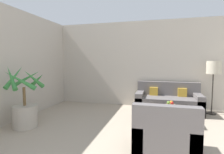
{
  "coord_description": "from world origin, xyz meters",
  "views": [
    {
      "loc": [
        0.05,
        0.81,
        1.42
      ],
      "look_at": [
        -1.21,
        5.52,
        1.0
      ],
      "focal_mm": 28.0,
      "sensor_mm": 36.0,
      "label": 1
    }
  ],
  "objects_px": {
    "coffee_table": "(168,109)",
    "orange_fruit": "(171,102)",
    "sofa_loveseat": "(168,102)",
    "apple_red": "(172,103)",
    "floor_lamp": "(214,69)",
    "armchair": "(165,138)",
    "ottoman": "(167,124)",
    "potted_palm": "(25,107)",
    "apple_green": "(168,103)",
    "fruit_bowl": "(171,105)"
  },
  "relations": [
    {
      "from": "sofa_loveseat",
      "to": "floor_lamp",
      "type": "height_order",
      "value": "floor_lamp"
    },
    {
      "from": "coffee_table",
      "to": "potted_palm",
      "type": "bearing_deg",
      "value": -160.73
    },
    {
      "from": "potted_palm",
      "to": "apple_red",
      "type": "height_order",
      "value": "potted_palm"
    },
    {
      "from": "orange_fruit",
      "to": "apple_red",
      "type": "bearing_deg",
      "value": -79.89
    },
    {
      "from": "potted_palm",
      "to": "floor_lamp",
      "type": "bearing_deg",
      "value": 26.66
    },
    {
      "from": "sofa_loveseat",
      "to": "apple_green",
      "type": "height_order",
      "value": "sofa_loveseat"
    },
    {
      "from": "apple_red",
      "to": "ottoman",
      "type": "distance_m",
      "value": 0.71
    },
    {
      "from": "apple_green",
      "to": "armchair",
      "type": "xyz_separation_m",
      "value": [
        -0.13,
        -1.5,
        -0.2
      ]
    },
    {
      "from": "ottoman",
      "to": "armchair",
      "type": "bearing_deg",
      "value": -94.43
    },
    {
      "from": "potted_palm",
      "to": "apple_green",
      "type": "distance_m",
      "value": 3.22
    },
    {
      "from": "fruit_bowl",
      "to": "ottoman",
      "type": "height_order",
      "value": "fruit_bowl"
    },
    {
      "from": "ottoman",
      "to": "orange_fruit",
      "type": "bearing_deg",
      "value": 79.98
    },
    {
      "from": "apple_green",
      "to": "ottoman",
      "type": "xyz_separation_m",
      "value": [
        -0.06,
        -0.64,
        -0.29
      ]
    },
    {
      "from": "sofa_loveseat",
      "to": "fruit_bowl",
      "type": "xyz_separation_m",
      "value": [
        0.02,
        -0.94,
        0.13
      ]
    },
    {
      "from": "fruit_bowl",
      "to": "ottoman",
      "type": "relative_size",
      "value": 0.32
    },
    {
      "from": "coffee_table",
      "to": "orange_fruit",
      "type": "xyz_separation_m",
      "value": [
        0.07,
        0.11,
        0.13
      ]
    },
    {
      "from": "floor_lamp",
      "to": "apple_green",
      "type": "distance_m",
      "value": 1.74
    },
    {
      "from": "coffee_table",
      "to": "orange_fruit",
      "type": "height_order",
      "value": "orange_fruit"
    },
    {
      "from": "coffee_table",
      "to": "fruit_bowl",
      "type": "distance_m",
      "value": 0.11
    },
    {
      "from": "floor_lamp",
      "to": "apple_red",
      "type": "bearing_deg",
      "value": -136.85
    },
    {
      "from": "apple_red",
      "to": "orange_fruit",
      "type": "distance_m",
      "value": 0.09
    },
    {
      "from": "orange_fruit",
      "to": "ottoman",
      "type": "relative_size",
      "value": 0.11
    },
    {
      "from": "floor_lamp",
      "to": "fruit_bowl",
      "type": "xyz_separation_m",
      "value": [
        -1.13,
        -1.0,
        -0.81
      ]
    },
    {
      "from": "coffee_table",
      "to": "armchair",
      "type": "xyz_separation_m",
      "value": [
        -0.13,
        -1.47,
        -0.07
      ]
    },
    {
      "from": "sofa_loveseat",
      "to": "apple_red",
      "type": "xyz_separation_m",
      "value": [
        0.05,
        -0.97,
        0.19
      ]
    },
    {
      "from": "apple_red",
      "to": "orange_fruit",
      "type": "relative_size",
      "value": 0.96
    },
    {
      "from": "potted_palm",
      "to": "ottoman",
      "type": "height_order",
      "value": "potted_palm"
    },
    {
      "from": "potted_palm",
      "to": "orange_fruit",
      "type": "xyz_separation_m",
      "value": [
        3.1,
        1.17,
        0.04
      ]
    },
    {
      "from": "floor_lamp",
      "to": "coffee_table",
      "type": "xyz_separation_m",
      "value": [
        -1.18,
        -1.06,
        -0.88
      ]
    },
    {
      "from": "coffee_table",
      "to": "apple_green",
      "type": "height_order",
      "value": "apple_green"
    },
    {
      "from": "sofa_loveseat",
      "to": "apple_red",
      "type": "height_order",
      "value": "sofa_loveseat"
    },
    {
      "from": "orange_fruit",
      "to": "armchair",
      "type": "relative_size",
      "value": 0.08
    },
    {
      "from": "orange_fruit",
      "to": "apple_green",
      "type": "bearing_deg",
      "value": -129.97
    },
    {
      "from": "sofa_loveseat",
      "to": "ottoman",
      "type": "height_order",
      "value": "sofa_loveseat"
    },
    {
      "from": "coffee_table",
      "to": "ottoman",
      "type": "relative_size",
      "value": 1.44
    },
    {
      "from": "potted_palm",
      "to": "armchair",
      "type": "bearing_deg",
      "value": -8.08
    },
    {
      "from": "potted_palm",
      "to": "armchair",
      "type": "relative_size",
      "value": 1.5
    },
    {
      "from": "floor_lamp",
      "to": "armchair",
      "type": "relative_size",
      "value": 1.6
    },
    {
      "from": "apple_red",
      "to": "ottoman",
      "type": "height_order",
      "value": "apple_red"
    },
    {
      "from": "orange_fruit",
      "to": "ottoman",
      "type": "bearing_deg",
      "value": -100.02
    },
    {
      "from": "fruit_bowl",
      "to": "apple_green",
      "type": "bearing_deg",
      "value": -154.73
    },
    {
      "from": "apple_red",
      "to": "coffee_table",
      "type": "bearing_deg",
      "value": -163.25
    },
    {
      "from": "ottoman",
      "to": "floor_lamp",
      "type": "bearing_deg",
      "value": 53.3
    },
    {
      "from": "potted_palm",
      "to": "sofa_loveseat",
      "type": "distance_m",
      "value": 3.69
    },
    {
      "from": "ottoman",
      "to": "potted_palm",
      "type": "bearing_deg",
      "value": -171.43
    },
    {
      "from": "fruit_bowl",
      "to": "orange_fruit",
      "type": "xyz_separation_m",
      "value": [
        0.01,
        0.06,
        0.06
      ]
    },
    {
      "from": "potted_palm",
      "to": "apple_red",
      "type": "bearing_deg",
      "value": 19.2
    },
    {
      "from": "potted_palm",
      "to": "orange_fruit",
      "type": "distance_m",
      "value": 3.31
    },
    {
      "from": "floor_lamp",
      "to": "fruit_bowl",
      "type": "relative_size",
      "value": 7.16
    },
    {
      "from": "orange_fruit",
      "to": "potted_palm",
      "type": "bearing_deg",
      "value": -159.31
    }
  ]
}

